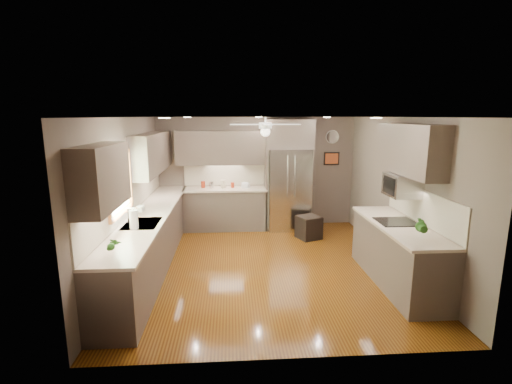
{
  "coord_description": "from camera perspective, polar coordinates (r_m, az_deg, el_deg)",
  "views": [
    {
      "loc": [
        -0.58,
        -5.95,
        2.52
      ],
      "look_at": [
        -0.14,
        0.6,
        1.17
      ],
      "focal_mm": 26.0,
      "sensor_mm": 36.0,
      "label": 1
    }
  ],
  "objects": [
    {
      "name": "framed_print",
      "position": [
        8.8,
        11.55,
        5.06
      ],
      "size": [
        0.36,
        0.03,
        0.3
      ],
      "color": "black",
      "rests_on": "wall_back"
    },
    {
      "name": "wall_back",
      "position": [
        8.57,
        0.05,
        3.1
      ],
      "size": [
        4.5,
        0.0,
        4.5
      ],
      "primitive_type": "plane",
      "rotation": [
        1.57,
        0.0,
        0.0
      ],
      "color": "brown",
      "rests_on": "ground"
    },
    {
      "name": "ceiling",
      "position": [
        5.98,
        1.73,
        11.43
      ],
      "size": [
        5.0,
        5.0,
        0.0
      ],
      "primitive_type": "plane",
      "rotation": [
        3.14,
        0.0,
        0.0
      ],
      "color": "white",
      "rests_on": "ground"
    },
    {
      "name": "canister_b",
      "position": [
        8.33,
        -6.84,
        1.1
      ],
      "size": [
        0.12,
        0.12,
        0.15
      ],
      "primitive_type": "cylinder",
      "rotation": [
        0.0,
        0.0,
        0.29
      ],
      "color": "silver",
      "rests_on": "back_run"
    },
    {
      "name": "wall_left",
      "position": [
        6.31,
        -19.13,
        -0.63
      ],
      "size": [
        0.0,
        5.0,
        5.0
      ],
      "primitive_type": "plane",
      "rotation": [
        1.57,
        0.0,
        1.57
      ],
      "color": "brown",
      "rests_on": "ground"
    },
    {
      "name": "soap_bottle",
      "position": [
        6.33,
        -17.3,
        -2.39
      ],
      "size": [
        0.1,
        0.11,
        0.21
      ],
      "primitive_type": "imported",
      "rotation": [
        0.0,
        0.0,
        -0.11
      ],
      "color": "white",
      "rests_on": "left_run"
    },
    {
      "name": "wall_front",
      "position": [
        3.72,
        5.38,
        -8.35
      ],
      "size": [
        4.5,
        0.0,
        4.5
      ],
      "primitive_type": "plane",
      "rotation": [
        -1.57,
        0.0,
        0.0
      ],
      "color": "brown",
      "rests_on": "ground"
    },
    {
      "name": "canister_d",
      "position": [
        8.33,
        -3.63,
        1.09
      ],
      "size": [
        0.09,
        0.09,
        0.12
      ],
      "primitive_type": "cylinder",
      "rotation": [
        0.0,
        0.0,
        -0.23
      ],
      "color": "maroon",
      "rests_on": "back_run"
    },
    {
      "name": "back_run",
      "position": [
        8.41,
        -4.75,
        -2.43
      ],
      "size": [
        1.85,
        0.65,
        1.45
      ],
      "color": "#4D4238",
      "rests_on": "ground"
    },
    {
      "name": "microwave",
      "position": [
        6.09,
        21.54,
        0.97
      ],
      "size": [
        0.43,
        0.55,
        0.34
      ],
      "color": "silver",
      "rests_on": "wall_right"
    },
    {
      "name": "window",
      "position": [
        5.78,
        -20.31,
        1.23
      ],
      "size": [
        0.05,
        1.12,
        0.92
      ],
      "color": "#BFF2B2",
      "rests_on": "wall_left"
    },
    {
      "name": "stool",
      "position": [
        7.85,
        8.11,
        -5.39
      ],
      "size": [
        0.56,
        0.56,
        0.49
      ],
      "color": "black",
      "rests_on": "ground"
    },
    {
      "name": "refrigerator",
      "position": [
        8.32,
        5.03,
        2.37
      ],
      "size": [
        1.06,
        0.75,
        2.45
      ],
      "color": "silver",
      "rests_on": "ground"
    },
    {
      "name": "potted_plant_right",
      "position": [
        5.33,
        24.24,
        -4.81
      ],
      "size": [
        0.21,
        0.18,
        0.33
      ],
      "primitive_type": "imported",
      "rotation": [
        0.0,
        0.0,
        -0.21
      ],
      "color": "#29621C",
      "rests_on": "right_run"
    },
    {
      "name": "canister_c",
      "position": [
        8.27,
        -5.08,
        1.2
      ],
      "size": [
        0.14,
        0.14,
        0.19
      ],
      "primitive_type": "cylinder",
      "rotation": [
        0.0,
        0.0,
        -0.25
      ],
      "color": "#C0B090",
      "rests_on": "back_run"
    },
    {
      "name": "potted_plant_left",
      "position": [
        4.57,
        -21.13,
        -7.55
      ],
      "size": [
        0.15,
        0.1,
        0.28
      ],
      "primitive_type": "imported",
      "rotation": [
        0.0,
        0.0,
        -0.04
      ],
      "color": "#29621C",
      "rests_on": "left_run"
    },
    {
      "name": "floor",
      "position": [
        6.49,
        1.59,
        -11.22
      ],
      "size": [
        5.0,
        5.0,
        0.0
      ],
      "primitive_type": "plane",
      "color": "#472209",
      "rests_on": "ground"
    },
    {
      "name": "right_run",
      "position": [
        6.08,
        21.01,
        -8.73
      ],
      "size": [
        0.7,
        2.2,
        1.45
      ],
      "color": "#4D4238",
      "rests_on": "ground"
    },
    {
      "name": "bowl",
      "position": [
        8.29,
        -1.64,
        0.81
      ],
      "size": [
        0.28,
        0.28,
        0.05
      ],
      "primitive_type": "imported",
      "rotation": [
        0.0,
        0.0,
        -0.4
      ],
      "color": "#C0B090",
      "rests_on": "back_run"
    },
    {
      "name": "canister_a",
      "position": [
        8.36,
        -8.14,
        1.16
      ],
      "size": [
        0.1,
        0.1,
        0.15
      ],
      "primitive_type": "cylinder",
      "rotation": [
        0.0,
        0.0,
        -0.1
      ],
      "color": "maroon",
      "rests_on": "back_run"
    },
    {
      "name": "wall_clock",
      "position": [
        8.77,
        11.67,
        8.31
      ],
      "size": [
        0.3,
        0.03,
        0.3
      ],
      "color": "white",
      "rests_on": "wall_back"
    },
    {
      "name": "paper_towel",
      "position": [
        5.53,
        -18.29,
        -4.06
      ],
      "size": [
        0.12,
        0.12,
        0.3
      ],
      "color": "white",
      "rests_on": "left_run"
    },
    {
      "name": "ceiling_fan",
      "position": [
        6.28,
        1.45,
        9.91
      ],
      "size": [
        1.18,
        1.18,
        0.32
      ],
      "color": "white",
      "rests_on": "ceiling"
    },
    {
      "name": "wall_right",
      "position": [
        6.71,
        21.14,
        -0.07
      ],
      "size": [
        0.0,
        5.0,
        5.0
      ],
      "primitive_type": "plane",
      "rotation": [
        1.57,
        0.0,
        -1.57
      ],
      "color": "brown",
      "rests_on": "ground"
    },
    {
      "name": "left_run",
      "position": [
        6.58,
        -15.85,
        -6.86
      ],
      "size": [
        0.65,
        4.7,
        1.45
      ],
      "color": "#4D4238",
      "rests_on": "ground"
    },
    {
      "name": "uppers",
      "position": [
        6.7,
        -5.26,
        6.02
      ],
      "size": [
        4.5,
        4.7,
        0.95
      ],
      "color": "#4D4238",
      "rests_on": "wall_left"
    },
    {
      "name": "sink",
      "position": [
        5.85,
        -17.15,
        -4.92
      ],
      "size": [
        0.5,
        0.7,
        0.32
      ],
      "color": "silver",
      "rests_on": "left_run"
    },
    {
      "name": "recessed_lights",
      "position": [
        6.38,
        1.01,
        11.39
      ],
      "size": [
        2.84,
        3.14,
        0.01
      ],
      "color": "white",
      "rests_on": "ceiling"
    }
  ]
}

